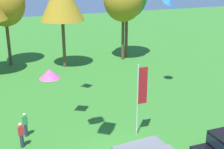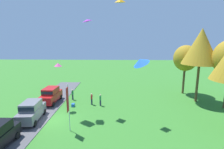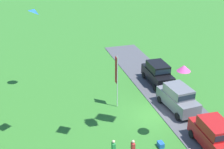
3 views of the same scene
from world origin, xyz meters
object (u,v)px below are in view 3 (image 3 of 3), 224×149
object	(u,v)px
car_suv_near_entrance	(178,97)
cooler_box	(161,144)
flag_banner	(117,74)
kite_delta_over_trees	(34,11)
car_suv_by_flagpole	(158,73)
kite_delta_mid_center	(184,68)
car_suv_mid_row	(214,134)

from	to	relation	value
car_suv_near_entrance	cooler_box	xyz separation A→B (m)	(-4.51, 3.72, -1.10)
flag_banner	kite_delta_over_trees	bearing A→B (deg)	48.58
car_suv_by_flagpole	flag_banner	size ratio (longest dim) A/B	0.92
kite_delta_over_trees	cooler_box	bearing A→B (deg)	-148.31
kite_delta_mid_center	flag_banner	bearing A→B (deg)	25.09
car_suv_by_flagpole	cooler_box	world-z (taller)	car_suv_by_flagpole
car_suv_by_flagpole	flag_banner	distance (m)	6.61
car_suv_by_flagpole	car_suv_near_entrance	bearing A→B (deg)	175.08
car_suv_by_flagpole	cooler_box	distance (m)	10.85
car_suv_near_entrance	cooler_box	world-z (taller)	car_suv_near_entrance
car_suv_by_flagpole	kite_delta_mid_center	bearing A→B (deg)	164.73
kite_delta_over_trees	kite_delta_mid_center	bearing A→B (deg)	-142.01
car_suv_mid_row	cooler_box	distance (m)	4.02
car_suv_by_flagpole	kite_delta_mid_center	world-z (taller)	kite_delta_mid_center
car_suv_mid_row	kite_delta_over_trees	distance (m)	19.14
car_suv_mid_row	kite_delta_over_trees	bearing A→B (deg)	39.36
car_suv_by_flagpole	kite_delta_mid_center	size ratio (longest dim) A/B	4.67
kite_delta_mid_center	kite_delta_over_trees	bearing A→B (deg)	37.99
car_suv_mid_row	kite_delta_mid_center	size ratio (longest dim) A/B	4.71
car_suv_near_entrance	flag_banner	distance (m)	5.90
flag_banner	cooler_box	world-z (taller)	flag_banner
car_suv_mid_row	cooler_box	size ratio (longest dim) A/B	8.33
car_suv_mid_row	kite_delta_mid_center	xyz separation A→B (m)	(1.88, 2.01, 4.80)
kite_delta_mid_center	car_suv_by_flagpole	bearing A→B (deg)	-15.27
car_suv_mid_row	car_suv_near_entrance	distance (m)	5.85
car_suv_near_entrance	kite_delta_over_trees	distance (m)	15.52
car_suv_mid_row	kite_delta_mid_center	world-z (taller)	kite_delta_mid_center
flag_banner	kite_delta_mid_center	size ratio (longest dim) A/B	5.09
car_suv_by_flagpole	cooler_box	xyz separation A→B (m)	(-9.95, 4.19, -1.10)
cooler_box	kite_delta_mid_center	size ratio (longest dim) A/B	0.57
car_suv_mid_row	car_suv_near_entrance	world-z (taller)	same
car_suv_mid_row	flag_banner	bearing A→B (deg)	31.20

